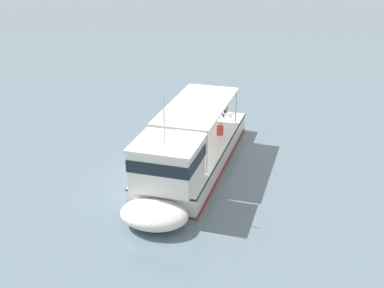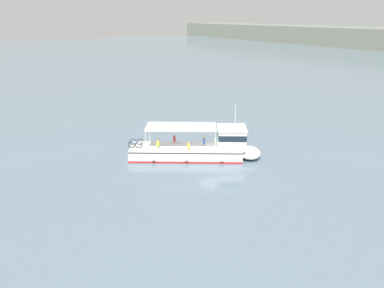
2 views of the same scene
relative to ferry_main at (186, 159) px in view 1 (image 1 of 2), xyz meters
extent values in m
plane|color=slate|center=(0.99, 0.71, -1.02)|extent=(400.00, 400.00, 0.00)
cube|color=white|center=(-0.89, -1.34, -0.47)|extent=(8.63, 10.77, 1.10)
ellipsoid|color=white|center=(2.53, 3.82, -0.47)|extent=(3.67, 3.46, 1.01)
cube|color=red|center=(-0.89, -1.34, -0.92)|extent=(8.66, 10.79, 0.16)
cube|color=#2D2D33|center=(-0.89, -1.34, 0.00)|extent=(8.68, 10.80, 0.10)
cube|color=white|center=(1.53, 2.32, 1.03)|extent=(3.70, 3.67, 1.90)
cube|color=#19232D|center=(1.53, 2.32, 1.37)|extent=(3.78, 3.74, 0.56)
cube|color=white|center=(1.53, 2.32, 2.04)|extent=(3.93, 3.89, 0.12)
cube|color=white|center=(-1.14, -1.72, 2.13)|extent=(6.15, 7.21, 0.10)
cylinder|color=silver|center=(-0.48, 1.74, 1.08)|extent=(0.08, 0.08, 2.00)
cylinder|color=silver|center=(1.79, 0.24, 1.08)|extent=(0.08, 0.08, 2.00)
cylinder|color=silver|center=(-4.07, -3.68, 1.08)|extent=(0.08, 0.08, 2.00)
cylinder|color=silver|center=(-1.80, -5.18, 1.08)|extent=(0.08, 0.08, 2.00)
cylinder|color=silver|center=(1.70, 2.57, 3.20)|extent=(0.06, 0.06, 2.20)
sphere|color=white|center=(2.47, 0.51, -0.52)|extent=(0.36, 0.36, 0.36)
sphere|color=white|center=(0.64, -2.24, -0.52)|extent=(0.36, 0.36, 0.36)
sphere|color=white|center=(-1.07, -4.83, -0.52)|extent=(0.36, 0.36, 0.36)
torus|color=black|center=(-3.78, -4.89, 0.41)|extent=(0.41, 0.58, 0.66)
torus|color=black|center=(-4.17, -5.47, 0.41)|extent=(0.41, 0.58, 0.66)
cylinder|color=#1E478C|center=(-3.98, -5.18, 0.53)|extent=(0.44, 0.62, 0.06)
torus|color=black|center=(-3.03, -5.39, 0.41)|extent=(0.41, 0.58, 0.66)
torus|color=black|center=(-3.42, -5.97, 0.41)|extent=(0.41, 0.58, 0.66)
cylinder|color=#1E478C|center=(-3.22, -5.68, 0.53)|extent=(0.44, 0.62, 0.06)
cube|color=yellow|center=(-1.97, -3.83, 0.54)|extent=(0.39, 0.36, 0.52)
sphere|color=tan|center=(-1.97, -3.83, 0.91)|extent=(0.20, 0.20, 0.20)
cube|color=red|center=(-2.42, -1.76, 0.54)|extent=(0.39, 0.36, 0.52)
sphere|color=tan|center=(-2.42, -1.76, 0.91)|extent=(0.20, 0.20, 0.20)
cube|color=yellow|center=(0.19, -1.72, 0.54)|extent=(0.39, 0.36, 0.52)
sphere|color=tan|center=(0.19, -1.72, 0.91)|extent=(0.20, 0.20, 0.20)
cube|color=#2D4CA5|center=(-0.22, 0.32, 0.54)|extent=(0.39, 0.36, 0.52)
sphere|color=#9E7051|center=(-0.22, 0.32, 0.91)|extent=(0.20, 0.20, 0.20)
camera|label=1|loc=(6.19, 21.25, 10.61)|focal=46.26mm
camera|label=2|loc=(28.32, -19.05, 12.26)|focal=34.82mm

